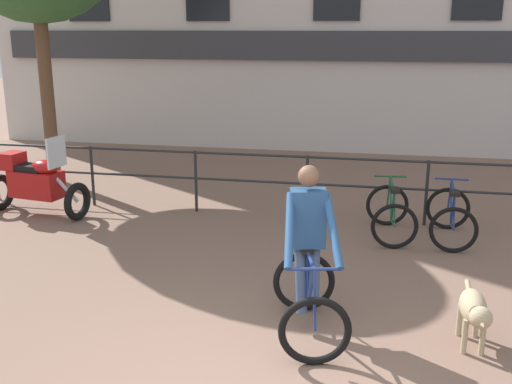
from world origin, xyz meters
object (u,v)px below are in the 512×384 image
object	(u,v)px
parked_motorcycle	(36,182)
parked_bicycle_mid_left	(451,217)
cyclist_with_bike	(309,260)
parked_bicycle_near_lamp	(391,213)
dog	(474,310)

from	to	relation	value
parked_motorcycle	parked_bicycle_mid_left	bearing A→B (deg)	-80.32
parked_motorcycle	cyclist_with_bike	bearing A→B (deg)	-112.73
cyclist_with_bike	parked_motorcycle	size ratio (longest dim) A/B	0.96
parked_bicycle_near_lamp	cyclist_with_bike	bearing A→B (deg)	69.21
cyclist_with_bike	parked_bicycle_near_lamp	xyz separation A→B (m)	(0.88, 3.08, -0.41)
dog	parked_bicycle_mid_left	size ratio (longest dim) A/B	0.87
parked_motorcycle	parked_bicycle_mid_left	distance (m)	6.60
dog	parked_bicycle_near_lamp	distance (m)	3.26
cyclist_with_bike	parked_bicycle_mid_left	xyz separation A→B (m)	(1.74, 3.08, -0.41)
dog	parked_bicycle_mid_left	world-z (taller)	parked_bicycle_mid_left
parked_motorcycle	parked_bicycle_mid_left	size ratio (longest dim) A/B	1.57
parked_bicycle_mid_left	parked_bicycle_near_lamp	bearing A→B (deg)	1.80
cyclist_with_bike	parked_bicycle_mid_left	distance (m)	3.56
parked_motorcycle	parked_bicycle_near_lamp	size ratio (longest dim) A/B	1.53
dog	parked_motorcycle	bearing A→B (deg)	153.42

